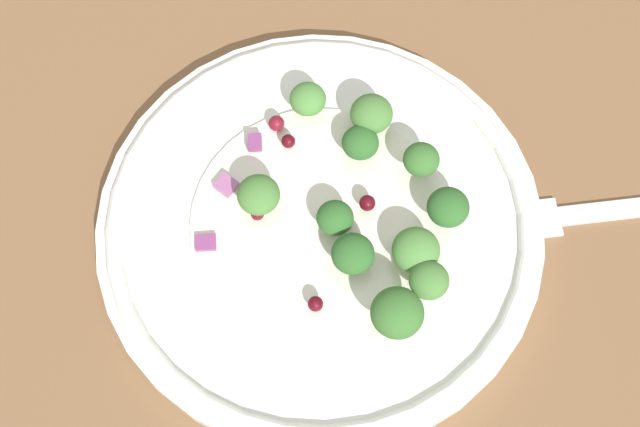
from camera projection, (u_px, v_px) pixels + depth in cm
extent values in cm
cube|color=brown|center=(315.00, 213.00, 53.65)|extent=(180.00, 180.00, 2.00)
cylinder|color=white|center=(320.00, 227.00, 51.56)|extent=(26.04, 26.04, 1.20)
torus|color=white|center=(320.00, 224.00, 51.00)|extent=(24.95, 24.95, 1.00)
cylinder|color=white|center=(320.00, 223.00, 50.91)|extent=(15.10, 15.10, 0.20)
cylinder|color=#ADD18E|center=(414.00, 257.00, 49.66)|extent=(1.01, 1.01, 1.01)
ellipsoid|color=#4C843D|center=(416.00, 250.00, 48.54)|extent=(2.68, 2.68, 2.01)
cylinder|color=#9EC684|center=(446.00, 215.00, 50.36)|extent=(0.90, 0.90, 0.90)
ellipsoid|color=#2D6028|center=(448.00, 207.00, 49.36)|extent=(2.41, 2.41, 1.81)
cylinder|color=#ADD18E|center=(260.00, 202.00, 50.71)|extent=(0.92, 0.92, 0.92)
ellipsoid|color=#477A38|center=(258.00, 195.00, 49.69)|extent=(2.45, 2.45, 1.84)
cylinder|color=#9EC684|center=(308.00, 107.00, 53.40)|extent=(0.82, 0.82, 0.82)
ellipsoid|color=#4C843D|center=(308.00, 99.00, 52.49)|extent=(2.19, 2.19, 1.65)
cylinder|color=#8EB77A|center=(352.00, 260.00, 49.36)|extent=(0.90, 0.90, 0.90)
ellipsoid|color=#2D6028|center=(353.00, 254.00, 48.36)|extent=(2.41, 2.41, 1.81)
cylinder|color=#9EC684|center=(426.00, 287.00, 48.46)|extent=(0.83, 0.83, 0.83)
ellipsoid|color=#477A38|center=(428.00, 281.00, 47.54)|extent=(2.21, 2.21, 1.66)
cylinder|color=#9EC684|center=(335.00, 224.00, 50.33)|extent=(0.79, 0.79, 0.79)
ellipsoid|color=#2D6028|center=(335.00, 218.00, 49.45)|extent=(2.11, 2.11, 1.59)
cylinder|color=#9EC684|center=(420.00, 167.00, 51.11)|extent=(0.79, 0.79, 0.79)
ellipsoid|color=#386B2D|center=(421.00, 159.00, 50.24)|extent=(2.11, 2.11, 1.58)
cylinder|color=#ADD18E|center=(395.00, 320.00, 47.46)|extent=(1.07, 1.07, 1.07)
ellipsoid|color=#386B2D|center=(397.00, 313.00, 46.28)|extent=(2.86, 2.86, 2.15)
cylinder|color=#8EB77A|center=(355.00, 146.00, 52.26)|extent=(0.82, 0.82, 0.82)
ellipsoid|color=#2D6028|center=(355.00, 139.00, 51.36)|extent=(2.18, 2.18, 1.63)
cylinder|color=#ADD18E|center=(370.00, 123.00, 52.76)|extent=(0.95, 0.95, 0.95)
ellipsoid|color=#477A38|center=(372.00, 114.00, 51.71)|extent=(2.53, 2.53, 1.89)
sphere|color=#4C0A14|center=(288.00, 141.00, 52.08)|extent=(0.83, 0.83, 0.83)
sphere|color=maroon|center=(276.00, 123.00, 52.74)|extent=(0.96, 0.96, 0.96)
sphere|color=#4C0A14|center=(367.00, 203.00, 50.34)|extent=(0.94, 0.94, 0.94)
sphere|color=#4C0A14|center=(315.00, 304.00, 48.18)|extent=(0.86, 0.86, 0.86)
sphere|color=maroon|center=(257.00, 214.00, 50.21)|extent=(0.78, 0.78, 0.78)
sphere|color=maroon|center=(346.00, 222.00, 50.60)|extent=(0.76, 0.76, 0.76)
cube|color=#843D75|center=(206.00, 243.00, 50.19)|extent=(1.52, 1.53, 0.33)
cube|color=#843D75|center=(256.00, 142.00, 52.29)|extent=(1.29, 1.29, 0.50)
cube|color=#A35B93|center=(226.00, 185.00, 51.34)|extent=(1.21, 1.18, 0.40)
cube|color=silver|center=(530.00, 219.00, 52.13)|extent=(4.16, 4.30, 0.50)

